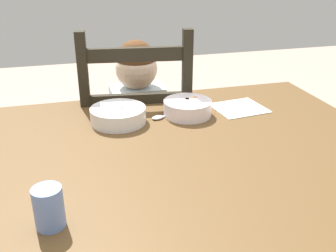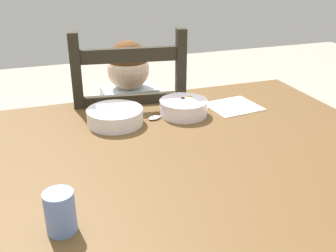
{
  "view_description": "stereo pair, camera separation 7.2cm",
  "coord_description": "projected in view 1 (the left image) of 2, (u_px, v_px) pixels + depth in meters",
  "views": [
    {
      "loc": [
        -0.28,
        -0.96,
        1.3
      ],
      "look_at": [
        -0.0,
        0.08,
        0.82
      ],
      "focal_mm": 42.2,
      "sensor_mm": 36.0,
      "label": 1
    },
    {
      "loc": [
        -0.35,
        -0.94,
        1.3
      ],
      "look_at": [
        -0.0,
        0.08,
        0.82
      ],
      "focal_mm": 42.2,
      "sensor_mm": 36.0,
      "label": 2
    }
  ],
  "objects": [
    {
      "name": "child_figure",
      "position": [
        138.0,
        120.0,
        1.66
      ],
      "size": [
        0.32,
        0.31,
        0.97
      ],
      "color": "silver",
      "rests_on": "ground"
    },
    {
      "name": "spoon",
      "position": [
        163.0,
        116.0,
        1.36
      ],
      "size": [
        0.14,
        0.07,
        0.01
      ],
      "color": "silver",
      "rests_on": "dining_table"
    },
    {
      "name": "dining_chair",
      "position": [
        138.0,
        153.0,
        1.73
      ],
      "size": [
        0.48,
        0.48,
        1.04
      ],
      "color": "black",
      "rests_on": "ground"
    },
    {
      "name": "bowl_of_carrots",
      "position": [
        188.0,
        107.0,
        1.37
      ],
      "size": [
        0.17,
        0.17,
        0.06
      ],
      "color": "white",
      "rests_on": "dining_table"
    },
    {
      "name": "paper_napkin",
      "position": [
        239.0,
        108.0,
        1.44
      ],
      "size": [
        0.2,
        0.18,
        0.0
      ],
      "primitive_type": "cube",
      "rotation": [
        0.0,
        0.0,
        0.12
      ],
      "color": "white",
      "rests_on": "dining_table"
    },
    {
      "name": "dining_table",
      "position": [
        175.0,
        183.0,
        1.17
      ],
      "size": [
        1.32,
        1.02,
        0.77
      ],
      "color": "brown",
      "rests_on": "ground"
    },
    {
      "name": "drinking_cup",
      "position": [
        49.0,
        208.0,
        0.81
      ],
      "size": [
        0.06,
        0.06,
        0.09
      ],
      "primitive_type": "cylinder",
      "color": "#6D8DD4",
      "rests_on": "dining_table"
    },
    {
      "name": "bowl_of_peas",
      "position": [
        118.0,
        115.0,
        1.31
      ],
      "size": [
        0.19,
        0.19,
        0.05
      ],
      "color": "white",
      "rests_on": "dining_table"
    }
  ]
}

